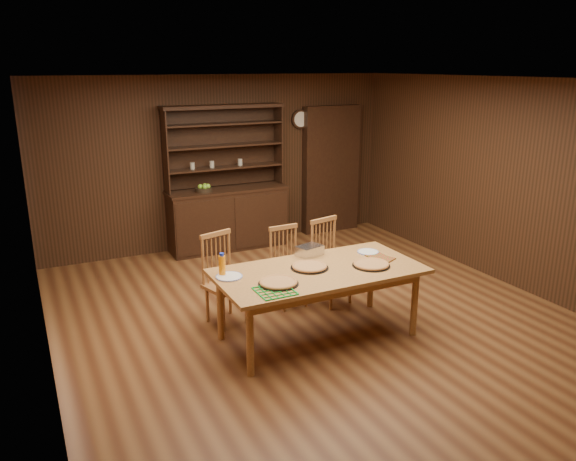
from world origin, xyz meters
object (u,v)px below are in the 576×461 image
china_hutch (228,210)px  chair_center (287,264)px  dining_table (319,276)px  chair_right (328,258)px  juice_bottle (222,265)px  chair_left (222,275)px

china_hutch → chair_center: (-0.11, -2.29, -0.10)m
dining_table → chair_center: (0.09, 0.93, -0.18)m
dining_table → chair_right: bearing=53.9°
china_hutch → dining_table: china_hutch is taller
chair_right → juice_bottle: bearing=-174.2°
china_hutch → chair_left: size_ratio=2.17×
chair_center → juice_bottle: (-1.03, -0.66, 0.36)m
china_hutch → chair_center: 2.29m
chair_right → juice_bottle: chair_right is taller
chair_center → juice_bottle: 1.28m
china_hutch → dining_table: bearing=-93.5°
china_hutch → juice_bottle: (-1.14, -2.96, 0.26)m
dining_table → chair_left: (-0.75, 0.82, -0.15)m
china_hutch → chair_right: bearing=-81.5°
dining_table → juice_bottle: bearing=164.3°
dining_table → juice_bottle: size_ratio=8.95×
dining_table → chair_right: 0.97m
chair_left → chair_center: 0.85m
juice_bottle → china_hutch: bearing=69.0°
china_hutch → chair_center: size_ratio=2.31×
china_hutch → dining_table: size_ratio=1.04×
dining_table → chair_right: chair_right is taller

